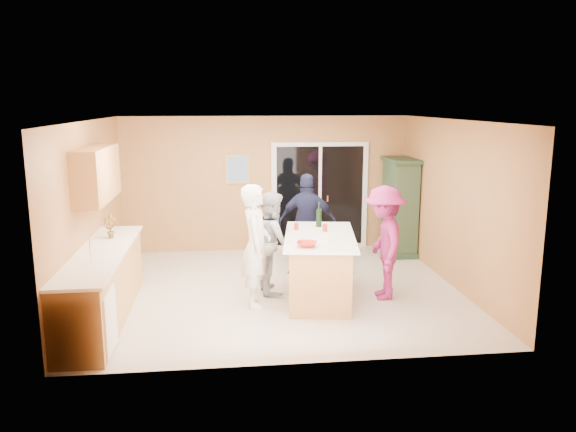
{
  "coord_description": "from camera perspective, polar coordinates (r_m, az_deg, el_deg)",
  "views": [
    {
      "loc": [
        -0.82,
        -8.24,
        2.87
      ],
      "look_at": [
        0.15,
        0.1,
        1.15
      ],
      "focal_mm": 35.0,
      "sensor_mm": 36.0,
      "label": 1
    }
  ],
  "objects": [
    {
      "name": "floor",
      "position": [
        8.77,
        -0.91,
        -7.54
      ],
      "size": [
        5.5,
        5.5,
        0.0
      ],
      "primitive_type": "plane",
      "color": "beige",
      "rests_on": "ground"
    },
    {
      "name": "framed_picture",
      "position": [
        10.8,
        -5.16,
        4.77
      ],
      "size": [
        0.46,
        0.04,
        0.56
      ],
      "color": "tan",
      "rests_on": "wall_back"
    },
    {
      "name": "left_cabinet_run",
      "position": [
        7.76,
        -18.55,
        -7.13
      ],
      "size": [
        0.65,
        3.05,
        1.24
      ],
      "color": "tan",
      "rests_on": "floor"
    },
    {
      "name": "wine_bottle",
      "position": [
        8.66,
        3.15,
        -0.14
      ],
      "size": [
        0.09,
        0.09,
        0.38
      ],
      "rotation": [
        0.0,
        0.0,
        0.17
      ],
      "color": "black",
      "rests_on": "kitchen_island"
    },
    {
      "name": "tumbler_near",
      "position": [
        8.37,
        3.76,
        -1.22
      ],
      "size": [
        0.08,
        0.08,
        0.11
      ],
      "primitive_type": "cylinder",
      "rotation": [
        0.0,
        0.0,
        0.08
      ],
      "color": "#AC2313",
      "rests_on": "kitchen_island"
    },
    {
      "name": "woman_grey",
      "position": [
        8.53,
        -1.58,
        -2.65
      ],
      "size": [
        0.65,
        0.8,
        1.55
      ],
      "primitive_type": "imported",
      "rotation": [
        0.0,
        0.0,
        1.66
      ],
      "color": "#A6A7A9",
      "rests_on": "floor"
    },
    {
      "name": "kitchen_island",
      "position": [
        8.28,
        3.21,
        -5.42
      ],
      "size": [
        1.26,
        1.97,
        0.97
      ],
      "rotation": [
        0.0,
        0.0,
        -0.15
      ],
      "color": "tan",
      "rests_on": "floor"
    },
    {
      "name": "green_hutch",
      "position": [
        10.85,
        11.26,
        0.84
      ],
      "size": [
        0.53,
        1.0,
        1.83
      ],
      "color": "#233925",
      "rests_on": "floor"
    },
    {
      "name": "wall_back",
      "position": [
        10.89,
        -2.24,
        3.27
      ],
      "size": [
        5.5,
        0.1,
        2.6
      ],
      "primitive_type": "cube",
      "color": "#E4A95E",
      "rests_on": "ground"
    },
    {
      "name": "woman_navy",
      "position": [
        9.6,
        2.0,
        -0.65
      ],
      "size": [
        1.05,
        0.6,
        1.68
      ],
      "primitive_type": "imported",
      "rotation": [
        0.0,
        0.0,
        2.94
      ],
      "color": "#1A1A3A",
      "rests_on": "floor"
    },
    {
      "name": "white_plate",
      "position": [
        7.95,
        3.22,
        -2.24
      ],
      "size": [
        0.21,
        0.21,
        0.01
      ],
      "primitive_type": "cylinder",
      "rotation": [
        0.0,
        0.0,
        0.09
      ],
      "color": "white",
      "rests_on": "kitchen_island"
    },
    {
      "name": "serving_bowl",
      "position": [
        7.49,
        1.92,
        -2.88
      ],
      "size": [
        0.33,
        0.33,
        0.07
      ],
      "primitive_type": "imported",
      "rotation": [
        0.0,
        0.0,
        -0.27
      ],
      "color": "#AC2313",
      "rests_on": "kitchen_island"
    },
    {
      "name": "wall_front",
      "position": [
        6.01,
        1.43,
        -3.57
      ],
      "size": [
        5.5,
        0.1,
        2.6
      ],
      "primitive_type": "cube",
      "color": "#E4A95E",
      "rests_on": "ground"
    },
    {
      "name": "ceiling",
      "position": [
        8.29,
        -0.96,
        9.71
      ],
      "size": [
        5.5,
        5.0,
        0.1
      ],
      "primitive_type": "cube",
      "color": "silver",
      "rests_on": "wall_back"
    },
    {
      "name": "woman_magenta",
      "position": [
        8.34,
        9.72,
        -2.69
      ],
      "size": [
        0.73,
        1.14,
        1.68
      ],
      "primitive_type": "imported",
      "rotation": [
        0.0,
        0.0,
        -1.67
      ],
      "color": "#9B215F",
      "rests_on": "floor"
    },
    {
      "name": "wall_left",
      "position": [
        8.61,
        -19.46,
        0.4
      ],
      "size": [
        0.1,
        5.0,
        2.6
      ],
      "primitive_type": "cube",
      "color": "#E4A95E",
      "rests_on": "ground"
    },
    {
      "name": "tumbler_far",
      "position": [
        8.47,
        0.85,
        -1.06
      ],
      "size": [
        0.07,
        0.07,
        0.1
      ],
      "primitive_type": "cylinder",
      "rotation": [
        0.0,
        0.0,
        0.07
      ],
      "color": "#AC2313",
      "rests_on": "kitchen_island"
    },
    {
      "name": "wall_right",
      "position": [
        9.12,
        16.54,
        1.18
      ],
      "size": [
        0.1,
        5.0,
        2.6
      ],
      "primitive_type": "cube",
      "color": "#E4A95E",
      "rests_on": "ground"
    },
    {
      "name": "sliding_door",
      "position": [
        11.02,
        3.24,
        2.05
      ],
      "size": [
        1.9,
        0.07,
        2.1
      ],
      "color": "silver",
      "rests_on": "floor"
    },
    {
      "name": "tulip_vase",
      "position": [
        8.42,
        -17.64,
        -1.04
      ],
      "size": [
        0.2,
        0.15,
        0.34
      ],
      "primitive_type": "imported",
      "rotation": [
        0.0,
        0.0,
        -0.15
      ],
      "color": "#AC2C11",
      "rests_on": "left_cabinet_run"
    },
    {
      "name": "woman_white",
      "position": [
        7.93,
        -3.27,
        -3.02
      ],
      "size": [
        0.48,
        0.68,
        1.75
      ],
      "primitive_type": "imported",
      "rotation": [
        0.0,
        0.0,
        1.47
      ],
      "color": "white",
      "rests_on": "floor"
    },
    {
      "name": "upper_cabinets",
      "position": [
        8.29,
        -18.85,
        4.06
      ],
      "size": [
        0.35,
        1.6,
        0.75
      ],
      "primitive_type": "cube",
      "color": "tan",
      "rests_on": "wall_left"
    }
  ]
}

